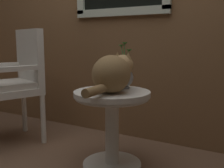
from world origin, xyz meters
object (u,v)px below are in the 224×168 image
Objects in this scene: wicker_chair at (17,79)px; pewter_vase_with_ivy at (124,75)px; wicker_side_table at (112,116)px; cat at (113,73)px.

wicker_chair reaches higher than pewter_vase_with_ivy.
cat is (0.03, -0.04, 0.31)m from wicker_side_table.
wicker_chair is 1.04m from cat.
wicker_side_table is 1.65× the size of pewter_vase_with_ivy.
wicker_side_table is 0.31m from pewter_vase_with_ivy.
cat reaches higher than wicker_side_table.
wicker_side_table is 0.31m from cat.
pewter_vase_with_ivy reaches higher than cat.
pewter_vase_with_ivy is at bearing 92.75° from cat.
cat is 0.18m from pewter_vase_with_ivy.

